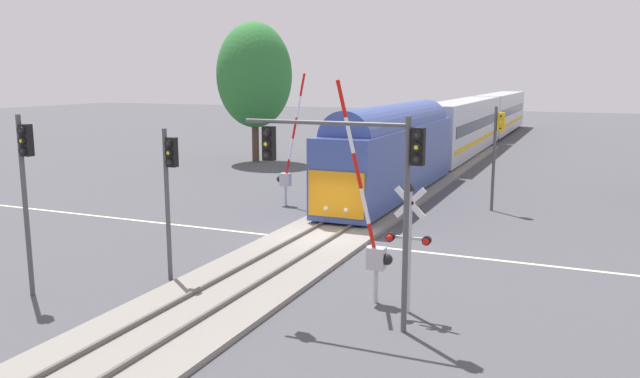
{
  "coord_description": "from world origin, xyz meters",
  "views": [
    {
      "loc": [
        10.65,
        -24.54,
        7.08
      ],
      "look_at": [
        -0.56,
        1.48,
        2.0
      ],
      "focal_mm": 35.53,
      "sensor_mm": 36.0,
      "label": 1
    }
  ],
  "objects_px": {
    "traffic_signal_near_right": "(358,168)",
    "pine_left_background": "(254,75)",
    "traffic_signal_far_side": "(497,142)",
    "traffic_signal_median": "(169,180)",
    "commuter_train": "(465,124)",
    "crossing_signal_mast": "(409,235)",
    "crossing_gate_near": "(373,236)",
    "crossing_gate_far": "(287,166)",
    "traffic_signal_near_left": "(25,177)"
  },
  "relations": [
    {
      "from": "crossing_gate_near",
      "to": "traffic_signal_near_right",
      "type": "height_order",
      "value": "crossing_gate_near"
    },
    {
      "from": "traffic_signal_near_right",
      "to": "pine_left_background",
      "type": "relative_size",
      "value": 0.53
    },
    {
      "from": "commuter_train",
      "to": "pine_left_background",
      "type": "distance_m",
      "value": 19.82
    },
    {
      "from": "traffic_signal_near_right",
      "to": "pine_left_background",
      "type": "xyz_separation_m",
      "value": [
        -19.76,
        29.68,
        2.54
      ]
    },
    {
      "from": "commuter_train",
      "to": "traffic_signal_median",
      "type": "bearing_deg",
      "value": -93.55
    },
    {
      "from": "commuter_train",
      "to": "traffic_signal_near_right",
      "type": "bearing_deg",
      "value": -83.52
    },
    {
      "from": "traffic_signal_far_side",
      "to": "crossing_gate_near",
      "type": "bearing_deg",
      "value": -95.67
    },
    {
      "from": "crossing_signal_mast",
      "to": "crossing_gate_far",
      "type": "bearing_deg",
      "value": 128.73
    },
    {
      "from": "traffic_signal_median",
      "to": "traffic_signal_far_side",
      "type": "bearing_deg",
      "value": 62.16
    },
    {
      "from": "commuter_train",
      "to": "traffic_signal_near_left",
      "type": "relative_size",
      "value": 11.41
    },
    {
      "from": "traffic_signal_far_side",
      "to": "traffic_signal_median",
      "type": "distance_m",
      "value": 18.52
    },
    {
      "from": "crossing_signal_mast",
      "to": "traffic_signal_far_side",
      "type": "xyz_separation_m",
      "value": [
        0.27,
        16.11,
        1.27
      ]
    },
    {
      "from": "traffic_signal_far_side",
      "to": "traffic_signal_near_left",
      "type": "bearing_deg",
      "value": -121.32
    },
    {
      "from": "traffic_signal_near_left",
      "to": "traffic_signal_near_right",
      "type": "bearing_deg",
      "value": 10.16
    },
    {
      "from": "crossing_signal_mast",
      "to": "traffic_signal_far_side",
      "type": "height_order",
      "value": "traffic_signal_far_side"
    },
    {
      "from": "crossing_gate_near",
      "to": "traffic_signal_near_left",
      "type": "xyz_separation_m",
      "value": [
        -10.29,
        -3.82,
        1.79
      ]
    },
    {
      "from": "traffic_signal_far_side",
      "to": "traffic_signal_near_left",
      "type": "height_order",
      "value": "traffic_signal_near_left"
    },
    {
      "from": "commuter_train",
      "to": "traffic_signal_near_left",
      "type": "distance_m",
      "value": 44.13
    },
    {
      "from": "traffic_signal_far_side",
      "to": "pine_left_background",
      "type": "relative_size",
      "value": 0.48
    },
    {
      "from": "commuter_train",
      "to": "traffic_signal_far_side",
      "type": "distance_m",
      "value": 25.05
    },
    {
      "from": "commuter_train",
      "to": "crossing_gate_near",
      "type": "bearing_deg",
      "value": -83.46
    },
    {
      "from": "crossing_gate_far",
      "to": "pine_left_background",
      "type": "height_order",
      "value": "pine_left_background"
    },
    {
      "from": "crossing_gate_near",
      "to": "crossing_signal_mast",
      "type": "distance_m",
      "value": 1.39
    },
    {
      "from": "crossing_gate_far",
      "to": "crossing_gate_near",
      "type": "bearing_deg",
      "value": -53.92
    },
    {
      "from": "pine_left_background",
      "to": "crossing_gate_far",
      "type": "bearing_deg",
      "value": -55.53
    },
    {
      "from": "traffic_signal_near_left",
      "to": "commuter_train",
      "type": "bearing_deg",
      "value": 82.55
    },
    {
      "from": "commuter_train",
      "to": "crossing_gate_far",
      "type": "relative_size",
      "value": 9.31
    },
    {
      "from": "commuter_train",
      "to": "traffic_signal_near_right",
      "type": "height_order",
      "value": "traffic_signal_near_right"
    },
    {
      "from": "traffic_signal_far_side",
      "to": "pine_left_background",
      "type": "distance_m",
      "value": 24.59
    },
    {
      "from": "crossing_gate_near",
      "to": "crossing_signal_mast",
      "type": "relative_size",
      "value": 1.76
    },
    {
      "from": "crossing_gate_far",
      "to": "pine_left_background",
      "type": "relative_size",
      "value": 0.63
    },
    {
      "from": "crossing_gate_near",
      "to": "pine_left_background",
      "type": "height_order",
      "value": "pine_left_background"
    },
    {
      "from": "crossing_gate_far",
      "to": "traffic_signal_near_right",
      "type": "height_order",
      "value": "crossing_gate_far"
    },
    {
      "from": "crossing_gate_near",
      "to": "traffic_signal_median",
      "type": "height_order",
      "value": "crossing_gate_near"
    },
    {
      "from": "commuter_train",
      "to": "traffic_signal_far_side",
      "type": "relative_size",
      "value": 12.21
    },
    {
      "from": "traffic_signal_far_side",
      "to": "traffic_signal_near_left",
      "type": "relative_size",
      "value": 0.93
    },
    {
      "from": "crossing_gate_far",
      "to": "traffic_signal_far_side",
      "type": "relative_size",
      "value": 1.31
    },
    {
      "from": "crossing_signal_mast",
      "to": "traffic_signal_near_right",
      "type": "relative_size",
      "value": 0.66
    },
    {
      "from": "traffic_signal_near_right",
      "to": "traffic_signal_median",
      "type": "relative_size",
      "value": 1.13
    },
    {
      "from": "crossing_signal_mast",
      "to": "traffic_signal_median",
      "type": "distance_m",
      "value": 8.46
    },
    {
      "from": "crossing_gate_near",
      "to": "traffic_signal_median",
      "type": "distance_m",
      "value": 7.27
    },
    {
      "from": "crossing_signal_mast",
      "to": "pine_left_background",
      "type": "height_order",
      "value": "pine_left_background"
    },
    {
      "from": "crossing_gate_near",
      "to": "traffic_signal_near_left",
      "type": "bearing_deg",
      "value": -159.65
    },
    {
      "from": "crossing_signal_mast",
      "to": "traffic_signal_median",
      "type": "relative_size",
      "value": 0.75
    },
    {
      "from": "traffic_signal_median",
      "to": "traffic_signal_near_left",
      "type": "relative_size",
      "value": 0.9
    },
    {
      "from": "crossing_gate_far",
      "to": "commuter_train",
      "type": "bearing_deg",
      "value": 80.45
    },
    {
      "from": "crossing_gate_far",
      "to": "traffic_signal_far_side",
      "type": "distance_m",
      "value": 11.25
    },
    {
      "from": "commuter_train",
      "to": "crossing_signal_mast",
      "type": "distance_m",
      "value": 40.8
    },
    {
      "from": "crossing_gate_near",
      "to": "traffic_signal_near_right",
      "type": "bearing_deg",
      "value": -84.58
    },
    {
      "from": "crossing_signal_mast",
      "to": "traffic_signal_median",
      "type": "bearing_deg",
      "value": -178.18
    }
  ]
}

